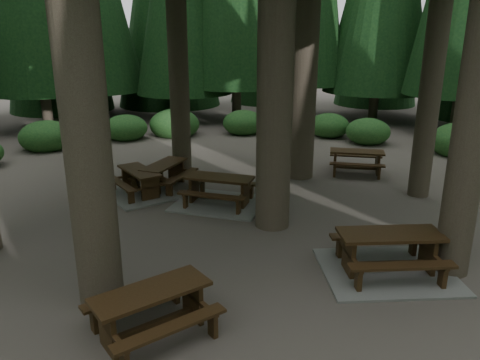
{
  "coord_description": "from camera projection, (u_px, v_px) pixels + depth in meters",
  "views": [
    {
      "loc": [
        -1.12,
        -10.5,
        4.65
      ],
      "look_at": [
        0.03,
        0.55,
        1.1
      ],
      "focal_mm": 35.0,
      "sensor_mm": 36.0,
      "label": 1
    }
  ],
  "objects": [
    {
      "name": "picnic_table_f",
      "position": [
        140.0,
        186.0,
        13.88
      ],
      "size": [
        2.7,
        2.84,
        0.76
      ],
      "rotation": [
        0.0,
        0.0,
        -1.06
      ],
      "color": "gray",
      "rests_on": "ground"
    },
    {
      "name": "picnic_table_e",
      "position": [
        152.0,
        305.0,
        7.36
      ],
      "size": [
        2.35,
        2.22,
        0.8
      ],
      "rotation": [
        0.0,
        0.0,
        0.53
      ],
      "color": "#372110",
      "rests_on": "ground"
    },
    {
      "name": "picnic_table_c",
      "position": [
        219.0,
        195.0,
        13.06
      ],
      "size": [
        2.99,
        2.77,
        0.82
      ],
      "rotation": [
        0.0,
        0.0,
        -0.4
      ],
      "color": "gray",
      "rests_on": "ground"
    },
    {
      "name": "picnic_table_a",
      "position": [
        388.0,
        259.0,
        9.34
      ],
      "size": [
        2.66,
        2.23,
        0.87
      ],
      "rotation": [
        0.0,
        0.0,
        -0.04
      ],
      "color": "gray",
      "rests_on": "ground"
    },
    {
      "name": "picnic_table_d",
      "position": [
        357.0,
        158.0,
        15.91
      ],
      "size": [
        2.14,
        1.91,
        0.78
      ],
      "rotation": [
        0.0,
        0.0,
        -0.3
      ],
      "color": "#372110",
      "rests_on": "ground"
    },
    {
      "name": "picnic_table_b",
      "position": [
        164.0,
        172.0,
        14.38
      ],
      "size": [
        2.11,
        2.26,
        0.77
      ],
      "rotation": [
        0.0,
        0.0,
        1.08
      ],
      "color": "#372110",
      "rests_on": "ground"
    },
    {
      "name": "shrub_ring",
      "position": [
        265.0,
        203.0,
        12.13
      ],
      "size": [
        23.86,
        24.64,
        1.49
      ],
      "color": "#1B4E1F",
      "rests_on": "ground"
    },
    {
      "name": "ground",
      "position": [
        241.0,
        229.0,
        11.48
      ],
      "size": [
        80.0,
        80.0,
        0.0
      ],
      "primitive_type": "plane",
      "color": "#514941",
      "rests_on": "ground"
    }
  ]
}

